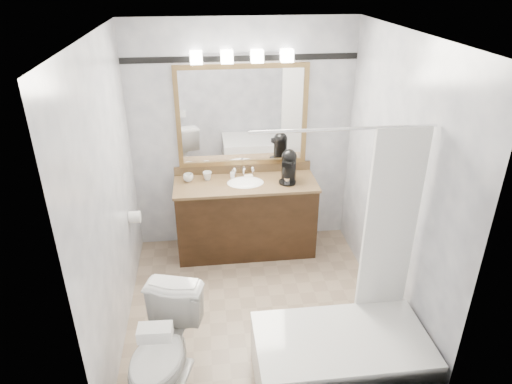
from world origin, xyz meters
The scene contains 14 objects.
room centered at (0.00, 0.00, 1.25)m, with size 2.42×2.62×2.52m.
vanity centered at (0.00, 1.02, 0.44)m, with size 1.53×0.58×0.97m.
mirror centered at (0.00, 1.28, 1.50)m, with size 1.40×0.04×1.10m.
vanity_light_bar centered at (0.00, 1.23, 2.13)m, with size 1.02×0.14×0.12m.
accent_stripe centered at (0.00, 1.29, 2.10)m, with size 2.40×0.01×0.06m, color black.
bathtub centered at (0.55, -0.90, 0.28)m, with size 1.30×0.75×1.96m.
tp_roll centered at (-1.14, 0.66, 0.70)m, with size 0.12×0.12×0.11m, color white.
toilet centered at (-0.79, -0.85, 0.40)m, with size 0.44×0.78×0.80m, color white.
tissue_box centered at (-0.79, -1.12, 0.84)m, with size 0.22×0.12×0.09m, color white.
coffee_maker centered at (0.46, 1.00, 1.03)m, with size 0.20×0.23×0.36m.
cup_left centered at (-0.61, 1.12, 0.89)m, with size 0.11×0.11×0.08m, color white.
cup_right centered at (-0.40, 1.14, 0.89)m, with size 0.10×0.10×0.09m, color white.
soap_bottle_a centered at (-0.13, 1.15, 0.90)m, with size 0.04×0.04×0.09m, color white.
soap_bar centered at (0.05, 1.13, 0.86)m, with size 0.09×0.06×0.03m, color beige.
Camera 1 is at (-0.41, -3.38, 2.94)m, focal length 32.00 mm.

